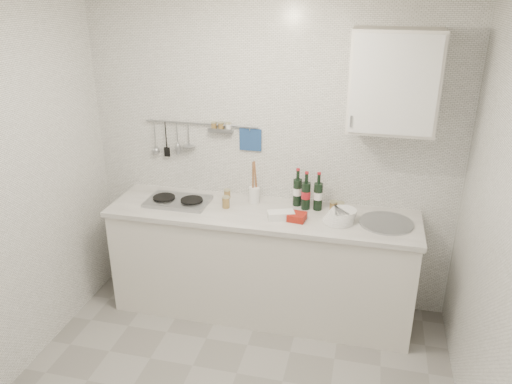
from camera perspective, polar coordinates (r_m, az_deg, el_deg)
ceiling at (r=2.49m, az=-5.18°, el=21.02°), size 3.00×3.00×0.00m
back_wall at (r=4.07m, az=1.61°, el=3.74°), size 3.00×0.02×2.50m
wall_right at (r=2.80m, az=26.75°, el=-8.06°), size 0.02×2.80×2.50m
counter at (r=4.15m, az=0.72°, el=-8.33°), size 2.44×0.64×0.96m
wall_rail at (r=4.14m, az=-6.61°, el=6.50°), size 0.98×0.09×0.34m
wall_cabinet at (r=3.64m, az=15.44°, el=12.10°), size 0.60×0.38×0.70m
plate_stack_hob at (r=4.15m, az=-10.09°, el=-0.94°), size 0.26×0.26×0.02m
plate_stack_sink at (r=3.78m, az=9.66°, el=-2.72°), size 0.25×0.24×0.10m
wine_bottles at (r=3.94m, az=5.87°, el=0.26°), size 0.24×0.13×0.31m
butter_dish at (r=3.79m, az=2.87°, el=-2.66°), size 0.22×0.16×0.06m
strawberry_punnet at (r=3.77m, az=4.71°, el=-2.85°), size 0.14×0.14×0.05m
utensil_crock at (r=4.04m, az=-0.22°, el=-0.10°), size 0.09×0.09×0.36m
jar_a at (r=4.16m, az=-3.31°, el=-0.17°), size 0.06×0.06×0.07m
jar_b at (r=3.98m, az=8.83°, el=-1.51°), size 0.06×0.06×0.07m
jar_c at (r=3.95m, az=9.63°, el=-1.69°), size 0.06×0.06×0.08m
jar_d at (r=3.97m, az=-3.46°, el=-1.14°), size 0.06×0.06×0.10m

